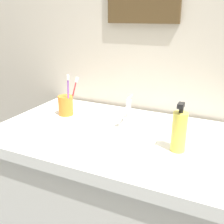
% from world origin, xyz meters
% --- Properties ---
extents(tiled_wall_back, '(2.21, 0.04, 2.40)m').
position_xyz_m(tiled_wall_back, '(0.00, 0.35, 1.20)').
color(tiled_wall_back, beige).
rests_on(tiled_wall_back, ground).
extents(vanity_counter, '(1.01, 0.63, 0.85)m').
position_xyz_m(vanity_counter, '(0.00, 0.00, 0.43)').
color(vanity_counter, silver).
rests_on(vanity_counter, ground).
extents(sink_basin, '(0.39, 0.39, 0.13)m').
position_xyz_m(sink_basin, '(-0.00, -0.03, 0.80)').
color(sink_basin, white).
rests_on(sink_basin, vanity_counter).
extents(faucet, '(0.02, 0.17, 0.11)m').
position_xyz_m(faucet, '(-0.00, 0.15, 0.90)').
color(faucet, silver).
rests_on(faucet, sink_basin).
extents(toothbrush_cup, '(0.07, 0.07, 0.10)m').
position_xyz_m(toothbrush_cup, '(-0.30, 0.09, 0.90)').
color(toothbrush_cup, orange).
rests_on(toothbrush_cup, vanity_counter).
extents(toothbrush_red, '(0.05, 0.04, 0.18)m').
position_xyz_m(toothbrush_red, '(-0.27, 0.11, 0.96)').
color(toothbrush_red, red).
rests_on(toothbrush_red, toothbrush_cup).
extents(toothbrush_purple, '(0.03, 0.03, 0.20)m').
position_xyz_m(toothbrush_purple, '(-0.27, 0.07, 0.97)').
color(toothbrush_purple, purple).
rests_on(toothbrush_purple, toothbrush_cup).
extents(soap_dispenser, '(0.05, 0.06, 0.19)m').
position_xyz_m(soap_dispenser, '(0.28, -0.05, 0.93)').
color(soap_dispenser, '#DBCC4C').
rests_on(soap_dispenser, vanity_counter).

